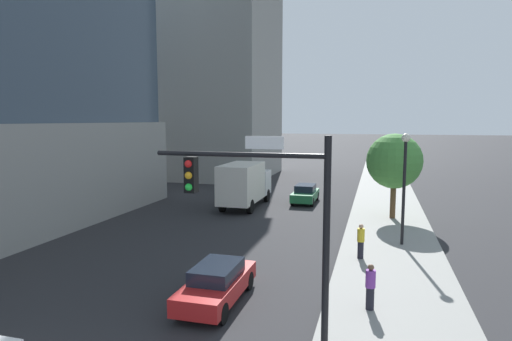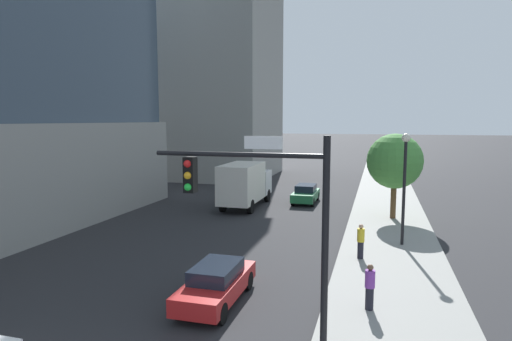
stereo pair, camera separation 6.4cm
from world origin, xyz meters
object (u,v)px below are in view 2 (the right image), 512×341
Objects in this scene: traffic_light_pole at (264,203)px; pedestrian_yellow_shirt at (361,241)px; car_red at (216,283)px; pedestrian_purple_shirt at (370,287)px; box_truck at (245,183)px; street_tree at (395,161)px; car_green at (306,194)px; construction_building at (207,56)px; street_lamp at (405,172)px.

pedestrian_yellow_shirt is (2.40, 8.70, -3.31)m from traffic_light_pole.
traffic_light_pole is at bearing -45.92° from car_red.
pedestrian_yellow_shirt is 5.60m from pedestrian_purple_shirt.
box_truck reaches higher than pedestrian_yellow_shirt.
car_red is at bearing -113.05° from street_tree.
car_green is 2.47× the size of pedestrian_yellow_shirt.
pedestrian_yellow_shirt reaches higher than car_red.
box_truck is at bearing -60.08° from construction_building.
street_lamp is (20.97, -25.04, -10.08)m from construction_building.
pedestrian_purple_shirt is at bearing 46.80° from traffic_light_pole.
traffic_light_pole is 5.42m from pedestrian_purple_shirt.
street_tree is 0.81× the size of box_truck.
construction_building is 41.42m from traffic_light_pole.
street_lamp is 13.11m from car_green.
traffic_light_pole reaches higher than street_lamp.
pedestrian_purple_shirt is (5.36, 0.60, 0.22)m from car_red.
construction_building is 34.18m from street_lamp.
traffic_light_pole is 3.68× the size of pedestrian_yellow_shirt.
box_truck is (-4.15, -3.04, 1.12)m from car_green.
street_tree is 1.26× the size of car_red.
construction_building is 20.77× the size of pedestrian_yellow_shirt.
street_lamp is 1.30× the size of car_red.
pedestrian_purple_shirt is at bearing -74.44° from car_green.
street_tree is at bearing 79.48° from pedestrian_yellow_shirt.
car_red is at bearing -128.06° from pedestrian_yellow_shirt.
traffic_light_pole is 12.46m from street_lamp.
car_red is 7.85m from pedestrian_yellow_shirt.
car_green is 19.99m from pedestrian_purple_shirt.
car_red is at bearing -67.53° from construction_building.
pedestrian_yellow_shirt is 1.03× the size of pedestrian_purple_shirt.
street_tree is at bearing 92.62° from street_lamp.
box_truck is at bearing 120.39° from pedestrian_purple_shirt.
street_lamp is at bearing -87.38° from street_tree.
construction_building is at bearing 114.31° from traffic_light_pole.
street_tree is at bearing 77.08° from traffic_light_pole.
pedestrian_purple_shirt is (0.53, -5.58, -0.03)m from pedestrian_yellow_shirt.
pedestrian_purple_shirt is (9.51, -16.21, -0.91)m from box_truck.
box_truck is (9.99, -17.36, -12.15)m from construction_building.
street_lamp reaches higher than pedestrian_yellow_shirt.
car_green is 0.59× the size of box_truck.
car_red is (-6.83, -9.14, -3.20)m from street_lamp.
traffic_light_pole is at bearing -65.69° from construction_building.
pedestrian_yellow_shirt is at bearing 74.59° from traffic_light_pole.
street_lamp is at bearing 53.21° from car_red.
pedestrian_yellow_shirt is at bearing 51.94° from car_red.
pedestrian_purple_shirt is (-1.47, -8.54, -2.98)m from street_lamp.
pedestrian_yellow_shirt is at bearing -124.00° from street_lamp.
street_tree reaches higher than car_green.
car_green is (14.14, -14.32, -13.28)m from construction_building.
pedestrian_yellow_shirt is at bearing -100.52° from street_tree.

